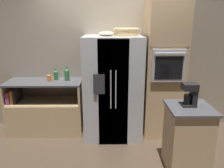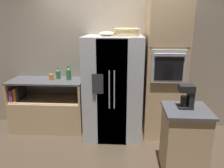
{
  "view_description": "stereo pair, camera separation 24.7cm",
  "coord_description": "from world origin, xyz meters",
  "px_view_note": "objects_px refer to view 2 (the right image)",
  "views": [
    {
      "loc": [
        -0.02,
        -3.51,
        1.94
      ],
      "look_at": [
        0.02,
        -0.05,
        0.94
      ],
      "focal_mm": 35.0,
      "sensor_mm": 36.0,
      "label": 1
    },
    {
      "loc": [
        0.23,
        -3.51,
        1.94
      ],
      "look_at": [
        0.02,
        -0.05,
        0.94
      ],
      "focal_mm": 35.0,
      "sensor_mm": 36.0,
      "label": 2
    }
  ],
  "objects_px": {
    "wall_oven": "(164,71)",
    "bottle_tall": "(58,74)",
    "mug": "(52,77)",
    "refrigerator": "(113,87)",
    "wicker_basket": "(127,32)",
    "fruit_bowl": "(107,34)",
    "bottle_short": "(69,73)",
    "coffee_maker": "(188,95)"
  },
  "relations": [
    {
      "from": "wall_oven",
      "to": "bottle_short",
      "type": "xyz_separation_m",
      "value": [
        -1.65,
        0.09,
        -0.09
      ]
    },
    {
      "from": "mug",
      "to": "wall_oven",
      "type": "bearing_deg",
      "value": -1.79
    },
    {
      "from": "mug",
      "to": "wicker_basket",
      "type": "bearing_deg",
      "value": -5.24
    },
    {
      "from": "bottle_short",
      "to": "fruit_bowl",
      "type": "bearing_deg",
      "value": -11.06
    },
    {
      "from": "wicker_basket",
      "to": "coffee_maker",
      "type": "distance_m",
      "value": 1.42
    },
    {
      "from": "wall_oven",
      "to": "bottle_tall",
      "type": "bearing_deg",
      "value": 175.6
    },
    {
      "from": "refrigerator",
      "to": "fruit_bowl",
      "type": "height_order",
      "value": "fruit_bowl"
    },
    {
      "from": "fruit_bowl",
      "to": "bottle_tall",
      "type": "relative_size",
      "value": 1.29
    },
    {
      "from": "wicker_basket",
      "to": "bottle_short",
      "type": "bearing_deg",
      "value": 171.6
    },
    {
      "from": "wall_oven",
      "to": "coffee_maker",
      "type": "relative_size",
      "value": 7.71
    },
    {
      "from": "wicker_basket",
      "to": "bottle_short",
      "type": "xyz_separation_m",
      "value": [
        -1.01,
        0.15,
        -0.73
      ]
    },
    {
      "from": "wall_oven",
      "to": "mug",
      "type": "bearing_deg",
      "value": 178.21
    },
    {
      "from": "refrigerator",
      "to": "bottle_tall",
      "type": "bearing_deg",
      "value": 168.06
    },
    {
      "from": "bottle_tall",
      "to": "wicker_basket",
      "type": "bearing_deg",
      "value": -9.46
    },
    {
      "from": "wall_oven",
      "to": "coffee_maker",
      "type": "xyz_separation_m",
      "value": [
        0.12,
        -1.02,
        -0.08
      ]
    },
    {
      "from": "wall_oven",
      "to": "coffee_maker",
      "type": "height_order",
      "value": "wall_oven"
    },
    {
      "from": "fruit_bowl",
      "to": "mug",
      "type": "relative_size",
      "value": 2.31
    },
    {
      "from": "wicker_basket",
      "to": "mug",
      "type": "distance_m",
      "value": 1.54
    },
    {
      "from": "bottle_tall",
      "to": "bottle_short",
      "type": "relative_size",
      "value": 0.81
    },
    {
      "from": "refrigerator",
      "to": "bottle_tall",
      "type": "relative_size",
      "value": 8.51
    },
    {
      "from": "mug",
      "to": "coffee_maker",
      "type": "bearing_deg",
      "value": -27.39
    },
    {
      "from": "coffee_maker",
      "to": "bottle_tall",
      "type": "bearing_deg",
      "value": 149.64
    },
    {
      "from": "refrigerator",
      "to": "mug",
      "type": "distance_m",
      "value": 1.12
    },
    {
      "from": "bottle_short",
      "to": "mug",
      "type": "bearing_deg",
      "value": -174.62
    },
    {
      "from": "fruit_bowl",
      "to": "mug",
      "type": "height_order",
      "value": "fruit_bowl"
    },
    {
      "from": "wicker_basket",
      "to": "fruit_bowl",
      "type": "bearing_deg",
      "value": 177.57
    },
    {
      "from": "refrigerator",
      "to": "wicker_basket",
      "type": "bearing_deg",
      "value": 2.69
    },
    {
      "from": "fruit_bowl",
      "to": "bottle_short",
      "type": "relative_size",
      "value": 1.04
    },
    {
      "from": "fruit_bowl",
      "to": "wicker_basket",
      "type": "bearing_deg",
      "value": -2.43
    },
    {
      "from": "refrigerator",
      "to": "wicker_basket",
      "type": "xyz_separation_m",
      "value": [
        0.21,
        0.01,
        0.93
      ]
    },
    {
      "from": "wall_oven",
      "to": "fruit_bowl",
      "type": "xyz_separation_m",
      "value": [
        -0.96,
        -0.05,
        0.61
      ]
    },
    {
      "from": "refrigerator",
      "to": "mug",
      "type": "bearing_deg",
      "value": 173.26
    },
    {
      "from": "coffee_maker",
      "to": "refrigerator",
      "type": "bearing_deg",
      "value": 135.78
    },
    {
      "from": "refrigerator",
      "to": "coffee_maker",
      "type": "height_order",
      "value": "refrigerator"
    },
    {
      "from": "wall_oven",
      "to": "fruit_bowl",
      "type": "distance_m",
      "value": 1.13
    },
    {
      "from": "refrigerator",
      "to": "wall_oven",
      "type": "distance_m",
      "value": 0.9
    },
    {
      "from": "refrigerator",
      "to": "wall_oven",
      "type": "height_order",
      "value": "wall_oven"
    },
    {
      "from": "wicker_basket",
      "to": "bottle_short",
      "type": "distance_m",
      "value": 1.26
    },
    {
      "from": "wicker_basket",
      "to": "bottle_tall",
      "type": "distance_m",
      "value": 1.44
    },
    {
      "from": "fruit_bowl",
      "to": "coffee_maker",
      "type": "distance_m",
      "value": 1.6
    },
    {
      "from": "refrigerator",
      "to": "mug",
      "type": "height_order",
      "value": "refrigerator"
    },
    {
      "from": "fruit_bowl",
      "to": "bottle_short",
      "type": "height_order",
      "value": "fruit_bowl"
    }
  ]
}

